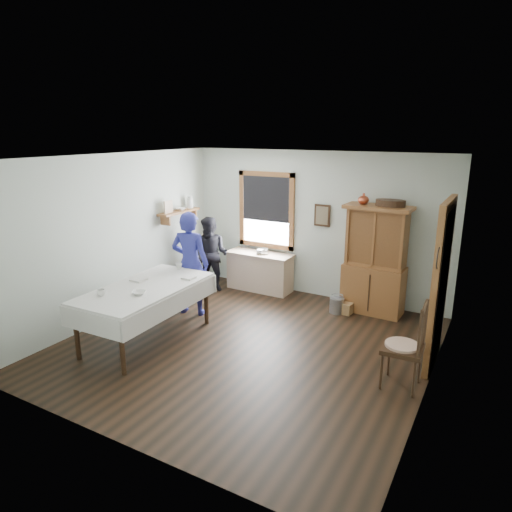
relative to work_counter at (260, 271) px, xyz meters
name	(u,v)px	position (x,y,z in m)	size (l,w,h in m)	color
room	(247,257)	(1.00, -2.22, 0.98)	(5.01, 5.01, 2.70)	black
window	(266,207)	(0.00, 0.25, 1.25)	(1.18, 0.07, 1.48)	white
doorway	(442,280)	(3.46, -1.37, 0.79)	(0.09, 1.14, 2.22)	#4A3F35
wall_shelf	(180,210)	(-1.37, -0.68, 1.20)	(0.24, 1.00, 0.44)	#98612F
framed_picture	(322,215)	(1.15, 0.24, 1.18)	(0.30, 0.04, 0.40)	#372313
rug_beater	(440,248)	(3.45, -1.92, 1.35)	(0.27, 0.27, 0.01)	black
work_counter	(260,271)	(0.00, 0.00, 0.00)	(1.31, 0.50, 0.75)	#C9A98B
china_hutch	(375,260)	(2.24, -0.05, 0.56)	(1.09, 0.52, 1.86)	#98612F
dining_table	(147,314)	(-0.39, -2.79, 0.05)	(1.11, 2.11, 0.84)	silver
spindle_chair	(403,344)	(3.20, -2.25, 0.19)	(0.52, 0.52, 1.12)	#372313
pail	(337,305)	(1.73, -0.38, -0.24)	(0.25, 0.25, 0.27)	gray
wicker_basket	(343,307)	(1.83, -0.33, -0.28)	(0.33, 0.23, 0.19)	#996F45
woman_blue	(190,267)	(-0.45, -1.62, 0.45)	(0.60, 0.39, 1.64)	navy
figure_dark	(211,257)	(-0.82, -0.47, 0.30)	(0.65, 0.51, 1.35)	black
table_cup_a	(101,292)	(-0.65, -3.36, 0.52)	(0.11, 0.11, 0.09)	silver
table_cup_b	(179,266)	(-0.50, -1.84, 0.52)	(0.10, 0.10, 0.10)	silver
table_bowl	(139,293)	(-0.23, -3.07, 0.50)	(0.21, 0.21, 0.05)	silver
counter_book	(257,253)	(-0.04, -0.04, 0.39)	(0.17, 0.24, 0.02)	brown
counter_bowl	(263,251)	(0.02, 0.07, 0.41)	(0.21, 0.21, 0.07)	silver
shelf_bowl	(180,209)	(-1.37, -0.67, 1.22)	(0.22, 0.22, 0.05)	silver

